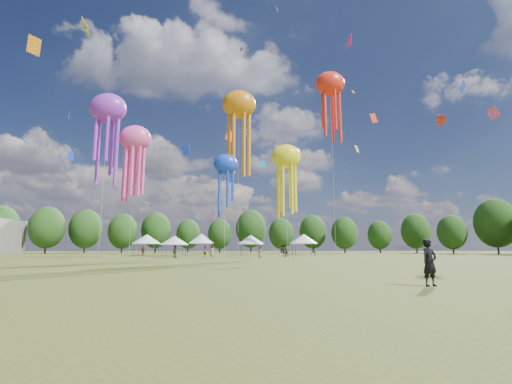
{
  "coord_description": "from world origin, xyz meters",
  "views": [
    {
      "loc": [
        0.69,
        -14.43,
        1.38
      ],
      "look_at": [
        2.19,
        15.0,
        6.0
      ],
      "focal_mm": 25.09,
      "sensor_mm": 36.0,
      "label": 1
    }
  ],
  "objects": [
    {
      "name": "treeline",
      "position": [
        -3.87,
        62.51,
        6.54
      ],
      "size": [
        201.57,
        95.24,
        13.43
      ],
      "color": "#38281C",
      "rests_on": "ground"
    },
    {
      "name": "observer_main",
      "position": [
        7.73,
        -1.44,
        0.85
      ],
      "size": [
        0.72,
        0.59,
        1.71
      ],
      "primitive_type": "imported",
      "rotation": [
        0.0,
        0.0,
        0.32
      ],
      "color": "black",
      "rests_on": "ground"
    },
    {
      "name": "ground",
      "position": [
        0.0,
        0.0,
        0.0
      ],
      "size": [
        300.0,
        300.0,
        0.0
      ],
      "primitive_type": "plane",
      "color": "#384416",
      "rests_on": "ground"
    },
    {
      "name": "show_kites",
      "position": [
        -1.38,
        37.34,
        19.25
      ],
      "size": [
        39.42,
        15.35,
        32.17
      ],
      "color": "#F949A1",
      "rests_on": "ground"
    },
    {
      "name": "spectator_near",
      "position": [
        -8.01,
        36.5,
        0.86
      ],
      "size": [
        1.04,
        0.97,
        1.72
      ],
      "primitive_type": "imported",
      "rotation": [
        0.0,
        0.0,
        2.65
      ],
      "color": "gray",
      "rests_on": "ground"
    },
    {
      "name": "festival_tents",
      "position": [
        -3.16,
        56.36,
        3.06
      ],
      "size": [
        36.5,
        8.14,
        4.19
      ],
      "color": "#47474C",
      "rests_on": "ground"
    },
    {
      "name": "spectators_far",
      "position": [
        3.45,
        45.18,
        0.88
      ],
      "size": [
        32.88,
        16.79,
        1.84
      ],
      "color": "gray",
      "rests_on": "ground"
    },
    {
      "name": "small_kites",
      "position": [
        1.88,
        41.59,
        30.51
      ],
      "size": [
        68.93,
        46.02,
        43.34
      ],
      "color": "#F949A1",
      "rests_on": "ground"
    }
  ]
}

